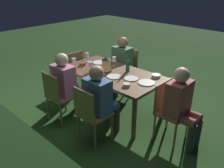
{
  "coord_description": "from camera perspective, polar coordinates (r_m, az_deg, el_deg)",
  "views": [
    {
      "loc": [
        -2.55,
        2.7,
        2.23
      ],
      "look_at": [
        0.0,
        0.0,
        0.51
      ],
      "focal_mm": 37.67,
      "sensor_mm": 36.0,
      "label": 1
    }
  ],
  "objects": [
    {
      "name": "wine_glass_c",
      "position": [
        4.24,
        -9.24,
        5.5
      ],
      "size": [
        0.08,
        0.08,
        0.17
      ],
      "color": "silver",
      "rests_on": "dining_table"
    },
    {
      "name": "wine_glass_e",
      "position": [
        4.26,
        0.51,
        5.95
      ],
      "size": [
        0.08,
        0.08,
        0.17
      ],
      "color": "silver",
      "rests_on": "dining_table"
    },
    {
      "name": "chair_head_near",
      "position": [
        3.52,
        13.55,
        -5.74
      ],
      "size": [
        0.4,
        0.42,
        0.87
      ],
      "color": "brown",
      "rests_on": "ground"
    },
    {
      "name": "person_in_rust",
      "position": [
        3.37,
        16.66,
        -4.61
      ],
      "size": [
        0.48,
        0.38,
        1.15
      ],
      "color": "#9E4C47",
      "rests_on": "ground"
    },
    {
      "name": "lantern_centerpiece",
      "position": [
        3.97,
        -1.35,
        4.97
      ],
      "size": [
        0.15,
        0.15,
        0.27
      ],
      "color": "black",
      "rests_on": "dining_table"
    },
    {
      "name": "person_in_blue",
      "position": [
        3.37,
        -2.77,
        -3.46
      ],
      "size": [
        0.38,
        0.47,
        1.15
      ],
      "color": "#426699",
      "rests_on": "ground"
    },
    {
      "name": "person_in_green",
      "position": [
        4.74,
        1.98,
        5.16
      ],
      "size": [
        0.38,
        0.47,
        1.15
      ],
      "color": "#4C7A5B",
      "rests_on": "ground"
    },
    {
      "name": "green_bottle_on_table",
      "position": [
        4.01,
        3.81,
        4.51
      ],
      "size": [
        0.07,
        0.07,
        0.29
      ],
      "color": "#1E5B2D",
      "rests_on": "dining_table"
    },
    {
      "name": "chair_side_right_b",
      "position": [
        3.89,
        -12.97,
        -2.54
      ],
      "size": [
        0.42,
        0.4,
        0.87
      ],
      "color": "brown",
      "rests_on": "ground"
    },
    {
      "name": "chair_head_far",
      "position": [
        4.88,
        -9.68,
        3.51
      ],
      "size": [
        0.4,
        0.42,
        0.87
      ],
      "color": "brown",
      "rests_on": "ground"
    },
    {
      "name": "bowl_olives",
      "position": [
        4.34,
        -7.16,
        4.9
      ],
      "size": [
        0.11,
        0.11,
        0.06
      ],
      "color": "#9E5138",
      "rests_on": "dining_table"
    },
    {
      "name": "dining_table",
      "position": [
        4.02,
        -0.0,
        2.15
      ],
      "size": [
        1.76,
        0.92,
        0.74
      ],
      "color": "brown",
      "rests_on": "ground"
    },
    {
      "name": "wine_glass_a",
      "position": [
        4.02,
        -5.26,
        4.67
      ],
      "size": [
        0.08,
        0.08,
        0.17
      ],
      "color": "silver",
      "rests_on": "dining_table"
    },
    {
      "name": "chair_side_right_a",
      "position": [
        3.33,
        -5.15,
        -6.91
      ],
      "size": [
        0.42,
        0.4,
        0.87
      ],
      "color": "brown",
      "rests_on": "ground"
    },
    {
      "name": "plate_c",
      "position": [
        4.44,
        -3.11,
        5.22
      ],
      "size": [
        0.24,
        0.24,
        0.01
      ],
      "primitive_type": "cylinder",
      "color": "white",
      "rests_on": "dining_table"
    },
    {
      "name": "wine_glass_b",
      "position": [
        4.52,
        -6.04,
        6.9
      ],
      "size": [
        0.08,
        0.08,
        0.17
      ],
      "color": "silver",
      "rests_on": "dining_table"
    },
    {
      "name": "plate_b",
      "position": [
        3.81,
        0.48,
        1.81
      ],
      "size": [
        0.23,
        0.23,
        0.01
      ],
      "primitive_type": "cylinder",
      "color": "silver",
      "rests_on": "dining_table"
    },
    {
      "name": "wine_glass_d",
      "position": [
        3.71,
        -3.14,
        2.97
      ],
      "size": [
        0.08,
        0.08,
        0.17
      ],
      "color": "silver",
      "rests_on": "dining_table"
    },
    {
      "name": "ground_plane",
      "position": [
        4.33,
        -0.0,
        -6.19
      ],
      "size": [
        16.0,
        16.0,
        0.0
      ],
      "primitive_type": "plane",
      "color": "#26471E"
    },
    {
      "name": "bowl_salad",
      "position": [
        3.87,
        10.67,
        2.01
      ],
      "size": [
        0.14,
        0.14,
        0.04
      ],
      "color": "silver",
      "rests_on": "dining_table"
    },
    {
      "name": "bowl_bread",
      "position": [
        3.49,
        3.55,
        -0.18
      ],
      "size": [
        0.11,
        0.11,
        0.05
      ],
      "color": "#BCAD8E",
      "rests_on": "dining_table"
    },
    {
      "name": "plate_d",
      "position": [
        3.63,
        8.34,
        0.32
      ],
      "size": [
        0.26,
        0.26,
        0.01
      ],
      "primitive_type": "cylinder",
      "color": "silver",
      "rests_on": "dining_table"
    },
    {
      "name": "plate_a",
      "position": [
        3.75,
        4.62,
        1.33
      ],
      "size": [
        0.23,
        0.23,
        0.01
      ],
      "primitive_type": "cylinder",
      "color": "silver",
      "rests_on": "dining_table"
    },
    {
      "name": "person_in_pink",
      "position": [
        3.92,
        -10.85,
        0.36
      ],
      "size": [
        0.38,
        0.47,
        1.15
      ],
      "color": "#C675A3",
      "rests_on": "ground"
    },
    {
      "name": "chair_side_left_b",
      "position": [
        4.93,
        3.46,
        4.05
      ],
      "size": [
        0.42,
        0.4,
        0.87
      ],
      "color": "brown",
      "rests_on": "ground"
    }
  ]
}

